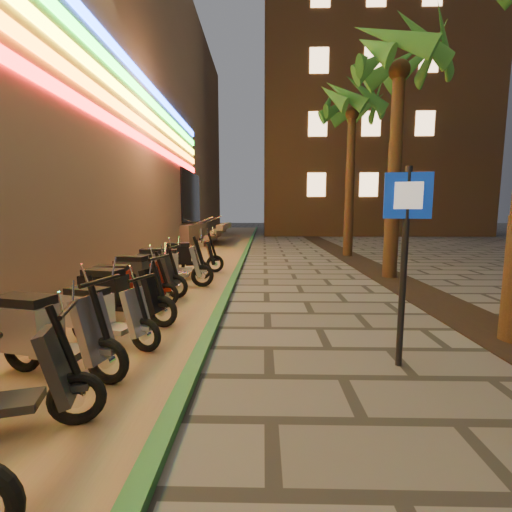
{
  "coord_description": "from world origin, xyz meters",
  "views": [
    {
      "loc": [
        -0.08,
        -2.9,
        1.88
      ],
      "look_at": [
        -0.19,
        2.41,
        1.2
      ],
      "focal_mm": 24.0,
      "sensor_mm": 36.0,
      "label": 1
    }
  ],
  "objects_px": {
    "scooter_7": "(118,293)",
    "scooter_12": "(187,256)",
    "pedestrian_sign": "(405,240)",
    "scooter_10": "(167,266)",
    "scooter_11": "(175,263)",
    "scooter_8": "(126,284)",
    "scooter_6": "(101,314)",
    "scooter_5": "(45,332)",
    "scooter_9": "(143,274)"
  },
  "relations": [
    {
      "from": "scooter_8",
      "to": "scooter_12",
      "type": "relative_size",
      "value": 0.91
    },
    {
      "from": "pedestrian_sign",
      "to": "scooter_12",
      "type": "height_order",
      "value": "pedestrian_sign"
    },
    {
      "from": "scooter_6",
      "to": "scooter_10",
      "type": "distance_m",
      "value": 3.77
    },
    {
      "from": "scooter_8",
      "to": "scooter_12",
      "type": "distance_m",
      "value": 3.87
    },
    {
      "from": "pedestrian_sign",
      "to": "scooter_6",
      "type": "xyz_separation_m",
      "value": [
        -3.95,
        0.55,
        -1.1
      ]
    },
    {
      "from": "pedestrian_sign",
      "to": "scooter_11",
      "type": "height_order",
      "value": "pedestrian_sign"
    },
    {
      "from": "scooter_6",
      "to": "scooter_7",
      "type": "bearing_deg",
      "value": 117.29
    },
    {
      "from": "scooter_12",
      "to": "scooter_8",
      "type": "bearing_deg",
      "value": -111.25
    },
    {
      "from": "scooter_9",
      "to": "scooter_12",
      "type": "distance_m",
      "value": 2.9
    },
    {
      "from": "scooter_10",
      "to": "scooter_11",
      "type": "distance_m",
      "value": 1.01
    },
    {
      "from": "scooter_8",
      "to": "scooter_11",
      "type": "relative_size",
      "value": 1.0
    },
    {
      "from": "scooter_7",
      "to": "scooter_10",
      "type": "distance_m",
      "value": 2.8
    },
    {
      "from": "scooter_7",
      "to": "scooter_11",
      "type": "relative_size",
      "value": 1.07
    },
    {
      "from": "scooter_5",
      "to": "scooter_10",
      "type": "height_order",
      "value": "scooter_10"
    },
    {
      "from": "scooter_6",
      "to": "scooter_8",
      "type": "height_order",
      "value": "scooter_8"
    },
    {
      "from": "scooter_5",
      "to": "scooter_10",
      "type": "xyz_separation_m",
      "value": [
        0.09,
        4.67,
        0.04
      ]
    },
    {
      "from": "scooter_7",
      "to": "scooter_12",
      "type": "bearing_deg",
      "value": 100.76
    },
    {
      "from": "scooter_6",
      "to": "pedestrian_sign",
      "type": "bearing_deg",
      "value": 8.98
    },
    {
      "from": "scooter_5",
      "to": "scooter_6",
      "type": "xyz_separation_m",
      "value": [
        0.22,
        0.9,
        -0.06
      ]
    },
    {
      "from": "scooter_11",
      "to": "scooter_12",
      "type": "xyz_separation_m",
      "value": [
        0.14,
        0.96,
        0.06
      ]
    },
    {
      "from": "scooter_12",
      "to": "pedestrian_sign",
      "type": "bearing_deg",
      "value": -73.5
    },
    {
      "from": "scooter_7",
      "to": "scooter_11",
      "type": "height_order",
      "value": "scooter_7"
    },
    {
      "from": "pedestrian_sign",
      "to": "scooter_10",
      "type": "height_order",
      "value": "pedestrian_sign"
    },
    {
      "from": "pedestrian_sign",
      "to": "scooter_10",
      "type": "distance_m",
      "value": 6.03
    },
    {
      "from": "scooter_6",
      "to": "scooter_10",
      "type": "xyz_separation_m",
      "value": [
        -0.13,
        3.76,
        0.1
      ]
    },
    {
      "from": "pedestrian_sign",
      "to": "scooter_8",
      "type": "distance_m",
      "value": 5.1
    },
    {
      "from": "scooter_5",
      "to": "scooter_6",
      "type": "height_order",
      "value": "scooter_5"
    },
    {
      "from": "scooter_8",
      "to": "scooter_10",
      "type": "distance_m",
      "value": 1.92
    },
    {
      "from": "scooter_9",
      "to": "scooter_11",
      "type": "bearing_deg",
      "value": 93.21
    },
    {
      "from": "scooter_5",
      "to": "scooter_6",
      "type": "relative_size",
      "value": 1.14
    },
    {
      "from": "scooter_7",
      "to": "scooter_12",
      "type": "relative_size",
      "value": 0.97
    },
    {
      "from": "scooter_5",
      "to": "scooter_11",
      "type": "height_order",
      "value": "scooter_5"
    },
    {
      "from": "scooter_6",
      "to": "scooter_12",
      "type": "relative_size",
      "value": 0.85
    },
    {
      "from": "scooter_8",
      "to": "scooter_5",
      "type": "bearing_deg",
      "value": -93.81
    },
    {
      "from": "pedestrian_sign",
      "to": "scooter_8",
      "type": "relative_size",
      "value": 1.5
    },
    {
      "from": "scooter_9",
      "to": "scooter_10",
      "type": "relative_size",
      "value": 0.92
    },
    {
      "from": "pedestrian_sign",
      "to": "scooter_11",
      "type": "relative_size",
      "value": 1.5
    },
    {
      "from": "scooter_7",
      "to": "scooter_12",
      "type": "distance_m",
      "value": 4.76
    },
    {
      "from": "scooter_7",
      "to": "scooter_6",
      "type": "bearing_deg",
      "value": -67.46
    },
    {
      "from": "scooter_6",
      "to": "scooter_10",
      "type": "bearing_deg",
      "value": 108.99
    },
    {
      "from": "scooter_8",
      "to": "scooter_9",
      "type": "bearing_deg",
      "value": 83.05
    },
    {
      "from": "scooter_6",
      "to": "scooter_8",
      "type": "relative_size",
      "value": 0.93
    },
    {
      "from": "scooter_10",
      "to": "scooter_11",
      "type": "relative_size",
      "value": 1.15
    },
    {
      "from": "scooter_5",
      "to": "scooter_9",
      "type": "height_order",
      "value": "scooter_5"
    },
    {
      "from": "scooter_6",
      "to": "scooter_8",
      "type": "bearing_deg",
      "value": 119.29
    },
    {
      "from": "pedestrian_sign",
      "to": "scooter_10",
      "type": "xyz_separation_m",
      "value": [
        -4.08,
        4.32,
        -1.0
      ]
    },
    {
      "from": "scooter_8",
      "to": "scooter_12",
      "type": "height_order",
      "value": "scooter_12"
    },
    {
      "from": "scooter_8",
      "to": "scooter_11",
      "type": "distance_m",
      "value": 2.91
    },
    {
      "from": "scooter_10",
      "to": "scooter_9",
      "type": "bearing_deg",
      "value": -114.45
    },
    {
      "from": "pedestrian_sign",
      "to": "scooter_9",
      "type": "xyz_separation_m",
      "value": [
        -4.37,
        3.41,
        -1.04
      ]
    }
  ]
}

